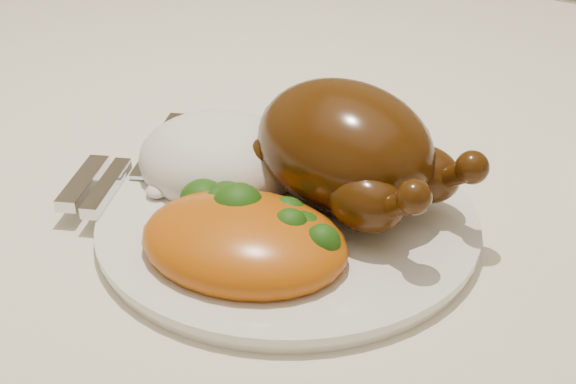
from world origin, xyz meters
The scene contains 7 objects.
dining_table centered at (0.00, 0.00, 0.67)m, with size 1.60×0.90×0.76m.
tablecloth centered at (0.00, 0.00, 0.74)m, with size 1.73×1.03×0.18m.
dinner_plate centered at (0.14, -0.17, 0.77)m, with size 0.27×0.27×0.01m, color white.
roast_chicken centered at (0.17, -0.13, 0.82)m, with size 0.19×0.14×0.09m.
rice_mound centered at (0.06, -0.15, 0.79)m, with size 0.16×0.15×0.07m.
mac_and_cheese centered at (0.15, -0.23, 0.79)m, with size 0.16×0.14×0.06m.
cutlery centered at (0.00, -0.20, 0.79)m, with size 0.08×0.18×0.01m.
Camera 1 is at (0.42, -0.58, 1.09)m, focal length 50.00 mm.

